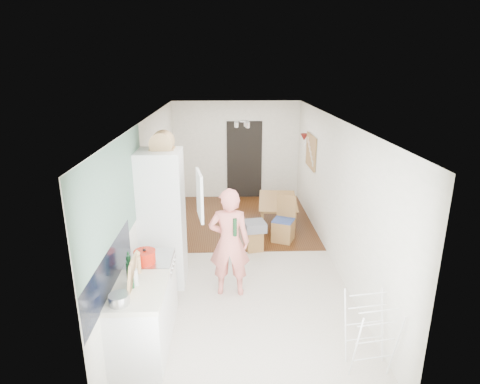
{
  "coord_description": "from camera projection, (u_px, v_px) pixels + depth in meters",
  "views": [
    {
      "loc": [
        -0.28,
        -6.6,
        3.35
      ],
      "look_at": [
        -0.03,
        0.2,
        1.18
      ],
      "focal_mm": 30.0,
      "sensor_mm": 36.0,
      "label": 1
    }
  ],
  "objects": [
    {
      "name": "red_casserole",
      "position": [
        145.0,
        257.0,
        5.13
      ],
      "size": [
        0.29,
        0.29,
        0.16
      ],
      "primitive_type": "cylinder",
      "rotation": [
        0.0,
        0.0,
        -0.02
      ],
      "color": "red",
      "rests_on": "cooker_top"
    },
    {
      "name": "room_shell",
      "position": [
        242.0,
        192.0,
        6.93
      ],
      "size": [
        3.2,
        7.0,
        2.5
      ],
      "primitive_type": null,
      "color": "white",
      "rests_on": "ground"
    },
    {
      "name": "doorway_recess",
      "position": [
        244.0,
        160.0,
        10.33
      ],
      "size": [
        0.9,
        0.04,
        2.0
      ],
      "primitive_type": "cube",
      "color": "black",
      "rests_on": "room_shell"
    },
    {
      "name": "pepper_mill_front",
      "position": [
        138.0,
        265.0,
        4.87
      ],
      "size": [
        0.07,
        0.07,
        0.23
      ],
      "primitive_type": "cylinder",
      "rotation": [
        0.0,
        0.0,
        -0.2
      ],
      "color": "#DCB36C",
      "rests_on": "worktop"
    },
    {
      "name": "bottle_c",
      "position": [
        135.0,
        277.0,
        4.61
      ],
      "size": [
        0.09,
        0.09,
        0.2
      ],
      "primitive_type": "cylinder",
      "rotation": [
        0.0,
        0.0,
        0.09
      ],
      "color": "silver",
      "rests_on": "worktop"
    },
    {
      "name": "cooker_top",
      "position": [
        149.0,
        260.0,
        5.28
      ],
      "size": [
        0.6,
        0.6,
        0.04
      ],
      "primitive_type": "cube",
      "color": "#B7B7B9",
      "rests_on": "room_shell"
    },
    {
      "name": "floor",
      "position": [
        242.0,
        257.0,
        7.31
      ],
      "size": [
        3.2,
        7.0,
        0.01
      ],
      "primitive_type": "cube",
      "color": "silver",
      "rests_on": "ground"
    },
    {
      "name": "base_cabinet",
      "position": [
        141.0,
        325.0,
        4.71
      ],
      "size": [
        0.6,
        0.9,
        0.86
      ],
      "primitive_type": "cube",
      "color": "white",
      "rests_on": "room_shell"
    },
    {
      "name": "steel_pan",
      "position": [
        119.0,
        299.0,
        4.25
      ],
      "size": [
        0.26,
        0.26,
        0.11
      ],
      "primitive_type": "cylinder",
      "rotation": [
        0.0,
        0.0,
        0.19
      ],
      "color": "#B7B7B9",
      "rests_on": "worktop"
    },
    {
      "name": "dining_table",
      "position": [
        279.0,
        213.0,
        8.88
      ],
      "size": [
        0.81,
        1.3,
        0.44
      ],
      "primitive_type": "imported",
      "rotation": [
        0.0,
        0.0,
        1.47
      ],
      "color": "olive",
      "rests_on": "floor"
    },
    {
      "name": "grey_drape",
      "position": [
        255.0,
        226.0,
        7.46
      ],
      "size": [
        0.44,
        0.44,
        0.17
      ],
      "primitive_type": "cube",
      "rotation": [
        0.0,
        0.0,
        0.17
      ],
      "color": "gray",
      "rests_on": "stool"
    },
    {
      "name": "bread_bin",
      "position": [
        162.0,
        143.0,
        5.94
      ],
      "size": [
        0.39,
        0.38,
        0.19
      ],
      "primitive_type": null,
      "rotation": [
        0.0,
        0.0,
        -0.1
      ],
      "color": "#DCB36C",
      "rests_on": "fridge_housing"
    },
    {
      "name": "person",
      "position": [
        229.0,
        233.0,
        5.88
      ],
      "size": [
        0.75,
        0.52,
        1.98
      ],
      "primitive_type": "imported",
      "rotation": [
        0.0,
        0.0,
        3.08
      ],
      "color": "#E77A6E",
      "rests_on": "floor"
    },
    {
      "name": "fridge_door",
      "position": [
        200.0,
        195.0,
        5.79
      ],
      "size": [
        0.14,
        0.56,
        0.7
      ],
      "primitive_type": "cube",
      "rotation": [
        0.0,
        0.0,
        -1.4
      ],
      "color": "white",
      "rests_on": "room_shell"
    },
    {
      "name": "range_cooker",
      "position": [
        152.0,
        290.0,
        5.42
      ],
      "size": [
        0.6,
        0.6,
        0.88
      ],
      "primitive_type": "cube",
      "color": "white",
      "rests_on": "room_shell"
    },
    {
      "name": "drying_rack",
      "position": [
        370.0,
        335.0,
        4.51
      ],
      "size": [
        0.51,
        0.48,
        0.89
      ],
      "primitive_type": null,
      "rotation": [
        0.0,
        0.0,
        0.15
      ],
      "color": "white",
      "rests_on": "floor"
    },
    {
      "name": "fridge_housing",
      "position": [
        162.0,
        219.0,
        6.2
      ],
      "size": [
        0.66,
        0.66,
        2.15
      ],
      "primitive_type": "cube",
      "color": "white",
      "rests_on": "room_shell"
    },
    {
      "name": "worktop",
      "position": [
        138.0,
        291.0,
        4.57
      ],
      "size": [
        0.62,
        0.92,
        0.06
      ],
      "primitive_type": "cube",
      "color": "beige",
      "rests_on": "room_shell"
    },
    {
      "name": "wood_floor_overlay",
      "position": [
        239.0,
        219.0,
        9.07
      ],
      "size": [
        3.2,
        3.3,
        0.01
      ],
      "primitive_type": "cube",
      "color": "#4F2C15",
      "rests_on": "room_shell"
    },
    {
      "name": "fridge_interior",
      "position": [
        181.0,
        189.0,
        6.06
      ],
      "size": [
        0.02,
        0.52,
        0.66
      ],
      "primitive_type": "cube",
      "color": "white",
      "rests_on": "room_shell"
    },
    {
      "name": "pepper_mill_back",
      "position": [
        138.0,
        263.0,
        4.93
      ],
      "size": [
        0.06,
        0.06,
        0.19
      ],
      "primitive_type": "cylinder",
      "rotation": [
        0.0,
        0.0,
        0.23
      ],
      "color": "#DCB36C",
      "rests_on": "worktop"
    },
    {
      "name": "bottle_a",
      "position": [
        130.0,
        275.0,
        4.53
      ],
      "size": [
        0.09,
        0.09,
        0.32
      ],
      "primitive_type": "cylinder",
      "rotation": [
        0.0,
        0.0,
        0.27
      ],
      "color": "#133B1D",
      "rests_on": "worktop"
    },
    {
      "name": "pinboard",
      "position": [
        311.0,
        151.0,
        8.7
      ],
      "size": [
        0.03,
        0.9,
        0.7
      ],
      "primitive_type": "cube",
      "color": "tan",
      "rests_on": "room_shell"
    },
    {
      "name": "pinboard_frame",
      "position": [
        310.0,
        151.0,
        8.7
      ],
      "size": [
        0.0,
        0.94,
        0.74
      ],
      "primitive_type": "cube",
      "color": "olive",
      "rests_on": "room_shell"
    },
    {
      "name": "chopping_boards",
      "position": [
        132.0,
        274.0,
        4.46
      ],
      "size": [
        0.1,
        0.31,
        0.42
      ],
      "primitive_type": null,
      "rotation": [
        0.0,
        0.0,
        -0.2
      ],
      "color": "#DCB36C",
      "rests_on": "worktop"
    },
    {
      "name": "held_bottle",
      "position": [
        235.0,
        227.0,
        5.72
      ],
      "size": [
        0.06,
        0.06,
        0.27
      ],
      "primitive_type": "cylinder",
      "color": "#133B1D",
      "rests_on": "person"
    },
    {
      "name": "dining_chair",
      "position": [
        284.0,
        220.0,
        7.84
      ],
      "size": [
        0.51,
        0.51,
        0.91
      ],
      "primitive_type": null,
      "rotation": [
        0.0,
        0.0,
        -0.42
      ],
      "color": "olive",
      "rests_on": "floor"
    },
    {
      "name": "stool",
      "position": [
        254.0,
        240.0,
        7.55
      ],
      "size": [
        0.35,
        0.35,
        0.39
      ],
      "primitive_type": null,
      "rotation": [
        0.0,
        0.0,
        0.2
      ],
      "color": "olive",
      "rests_on": "floor"
    },
    {
      "name": "sage_wall_panel",
      "position": [
        116.0,
        196.0,
        4.79
      ],
      "size": [
        0.02,
        3.0,
        1.3
      ],
      "primitive_type": "cube",
      "color": "slate",
      "rests_on": "room_shell"
    },
    {
      "name": "wall_sconce",
      "position": [
        304.0,
        137.0,
        9.26
      ],
      "size": [
        0.18,
        0.18,
        0.16
      ],
      "primitive_type": "cone",
      "color": "maroon",
      "rests_on": "room_shell"
    },
    {
      "name": "tile_splashback",
      "position": [
        110.0,
        271.0,
        4.48
      ],
      "size": [
        0.02,
        1.9,
        0.5
      ],
      "primitive_type": "cube",
      "color": "black",
      "rests_on": "room_shell"
    },
    {
      "name": "bottle_b",
      "position": [
        129.0,
        266.0,
        4.82
      ],
      "size": [
        0.06,
        0.06,
        0.25
      ],
      "primitive_type": "cylinder",
      "rotation": [
        0.0,
        0.0,
        0.06
      ],
      "color": "#133B1D",
      "rests_on": "worktop"
    }
  ]
}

